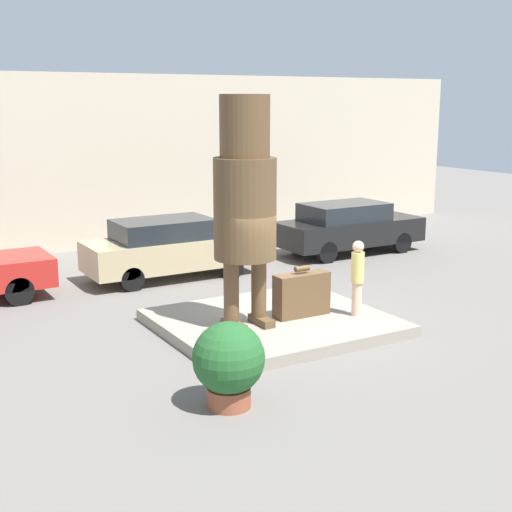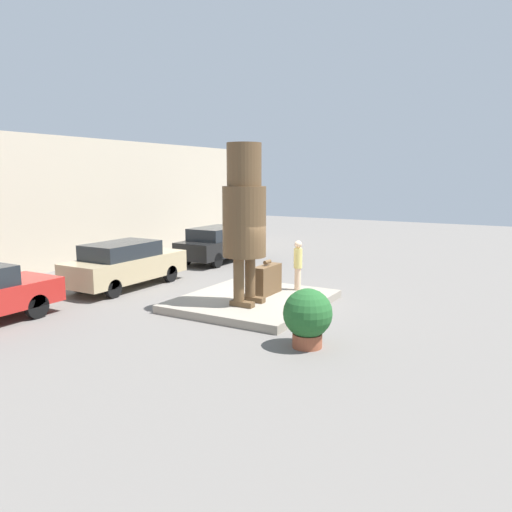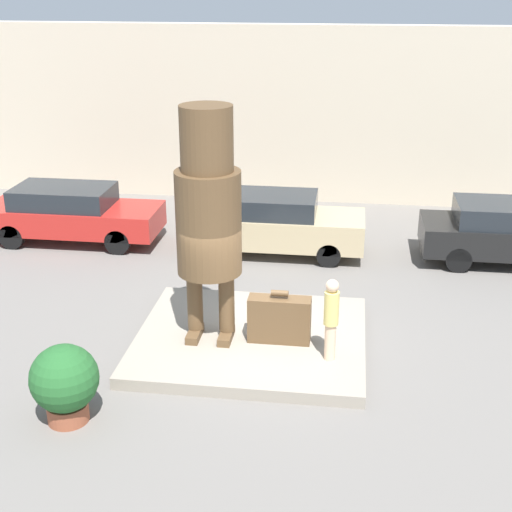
{
  "view_description": "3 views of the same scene",
  "coord_description": "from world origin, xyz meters",
  "views": [
    {
      "loc": [
        -7.47,
        -12.09,
        4.66
      ],
      "look_at": [
        -0.49,
        -0.12,
        1.62
      ],
      "focal_mm": 50.0,
      "sensor_mm": 36.0,
      "label": 1
    },
    {
      "loc": [
        -12.72,
        -7.38,
        3.89
      ],
      "look_at": [
        0.01,
        -0.1,
        1.51
      ],
      "focal_mm": 35.0,
      "sensor_mm": 36.0,
      "label": 2
    },
    {
      "loc": [
        1.8,
        -12.44,
        6.91
      ],
      "look_at": [
        0.09,
        0.06,
        1.89
      ],
      "focal_mm": 50.0,
      "sensor_mm": 36.0,
      "label": 3
    }
  ],
  "objects": [
    {
      "name": "ground_plane",
      "position": [
        0.0,
        0.0,
        0.0
      ],
      "size": [
        60.0,
        60.0,
        0.0
      ],
      "primitive_type": "plane",
      "color": "slate"
    },
    {
      "name": "pedestal",
      "position": [
        0.0,
        0.0,
        0.12
      ],
      "size": [
        4.5,
        3.99,
        0.24
      ],
      "color": "gray",
      "rests_on": "ground_plane"
    },
    {
      "name": "building_backdrop",
      "position": [
        0.0,
        10.1,
        2.74
      ],
      "size": [
        28.0,
        0.6,
        5.49
      ],
      "color": "beige",
      "rests_on": "ground_plane"
    },
    {
      "name": "statue_figure",
      "position": [
        -0.77,
        -0.17,
        2.89
      ],
      "size": [
        1.23,
        1.23,
        4.54
      ],
      "color": "brown",
      "rests_on": "pedestal"
    },
    {
      "name": "giant_suitcase",
      "position": [
        0.58,
        -0.18,
        0.7
      ],
      "size": [
        1.21,
        0.39,
        1.07
      ],
      "color": "brown",
      "rests_on": "pedestal"
    },
    {
      "name": "tourist",
      "position": [
        1.58,
        -0.75,
        1.11
      ],
      "size": [
        0.27,
        0.27,
        1.6
      ],
      "color": "beige",
      "rests_on": "pedestal"
    },
    {
      "name": "parked_car_tan",
      "position": [
        -0.12,
        5.08,
        0.84
      ],
      "size": [
        4.58,
        1.73,
        1.6
      ],
      "color": "tan",
      "rests_on": "ground_plane"
    },
    {
      "name": "parked_car_black",
      "position": [
        5.93,
        5.21,
        0.83
      ],
      "size": [
        4.63,
        1.78,
        1.58
      ],
      "color": "black",
      "rests_on": "ground_plane"
    },
    {
      "name": "planter_pot",
      "position": [
        -2.64,
        -2.97,
        0.74
      ],
      "size": [
        1.13,
        1.13,
        1.36
      ],
      "color": "brown",
      "rests_on": "ground_plane"
    }
  ]
}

